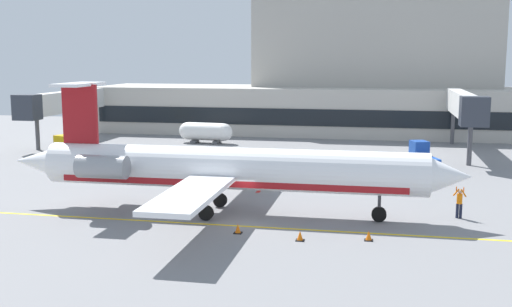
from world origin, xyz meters
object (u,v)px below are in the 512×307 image
object	(u,v)px
baggage_tug	(71,146)
marshaller	(459,202)
fuel_tank	(206,132)
pushback_tractor	(422,155)
regional_jet	(224,169)

from	to	relation	value
baggage_tug	marshaller	xyz separation A→B (m)	(35.62, -17.93, 0.02)
fuel_tank	marshaller	bearing A→B (deg)	-49.85
fuel_tank	marshaller	world-z (taller)	fuel_tank
baggage_tug	pushback_tractor	distance (m)	34.49
regional_jet	pushback_tractor	world-z (taller)	regional_jet
baggage_tug	fuel_tank	distance (m)	15.77
fuel_tank	regional_jet	bearing A→B (deg)	-71.81
fuel_tank	marshaller	xyz separation A→B (m)	(24.78, -29.38, -0.34)
fuel_tank	pushback_tractor	bearing A→B (deg)	-24.30
baggage_tug	fuel_tank	bearing A→B (deg)	46.56
baggage_tug	marshaller	size ratio (longest dim) A/B	2.27
regional_jet	baggage_tug	world-z (taller)	regional_jet
baggage_tug	fuel_tank	size ratio (longest dim) A/B	0.70
baggage_tug	pushback_tractor	xyz separation A→B (m)	(34.48, 0.77, 0.02)
fuel_tank	baggage_tug	bearing A→B (deg)	-133.44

